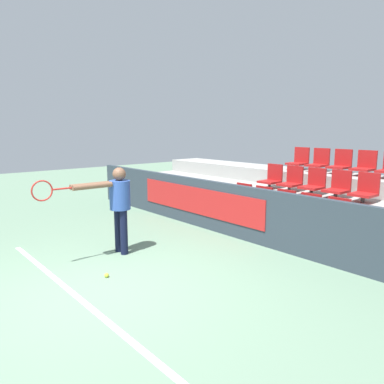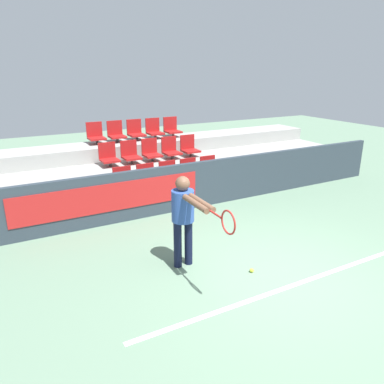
# 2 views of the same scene
# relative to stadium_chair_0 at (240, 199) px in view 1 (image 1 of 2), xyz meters

# --- Properties ---
(ground_plane) EXTENTS (30.00, 30.00, 0.00)m
(ground_plane) POSITION_rel_stadium_chair_0_xyz_m (1.14, -4.04, -0.61)
(ground_plane) COLOR slate
(court_baseline) EXTENTS (5.31, 0.08, 0.01)m
(court_baseline) POSITION_rel_stadium_chair_0_xyz_m (1.14, -4.35, -0.61)
(court_baseline) COLOR white
(court_baseline) RESTS_ON ground
(barrier_wall) EXTENTS (11.72, 0.14, 1.06)m
(barrier_wall) POSITION_rel_stadium_chair_0_xyz_m (1.10, -0.77, -0.08)
(barrier_wall) COLOR #2D3842
(barrier_wall) RESTS_ON ground
(bleacher_tier_front) EXTENTS (11.32, 1.10, 0.37)m
(bleacher_tier_front) POSITION_rel_stadium_chair_0_xyz_m (1.14, -0.14, -0.43)
(bleacher_tier_front) COLOR #9E9E99
(bleacher_tier_front) RESTS_ON ground
(bleacher_tier_middle) EXTENTS (11.32, 1.10, 0.74)m
(bleacher_tier_middle) POSITION_rel_stadium_chair_0_xyz_m (1.14, 0.96, -0.24)
(bleacher_tier_middle) COLOR #9E9E99
(bleacher_tier_middle) RESTS_ON ground
(bleacher_tier_back) EXTENTS (11.32, 1.10, 1.11)m
(bleacher_tier_back) POSITION_rel_stadium_chair_0_xyz_m (1.14, 2.06, -0.06)
(bleacher_tier_back) COLOR #9E9E99
(bleacher_tier_back) RESTS_ON ground
(stadium_chair_0) EXTENTS (0.43, 0.44, 0.57)m
(stadium_chair_0) POSITION_rel_stadium_chair_0_xyz_m (0.00, 0.00, 0.00)
(stadium_chair_0) COLOR #333333
(stadium_chair_0) RESTS_ON bleacher_tier_front
(stadium_chair_1) EXTENTS (0.43, 0.44, 0.57)m
(stadium_chair_1) POSITION_rel_stadium_chair_0_xyz_m (0.57, 0.00, 0.00)
(stadium_chair_1) COLOR #333333
(stadium_chair_1) RESTS_ON bleacher_tier_front
(stadium_chair_2) EXTENTS (0.43, 0.44, 0.57)m
(stadium_chair_2) POSITION_rel_stadium_chair_0_xyz_m (1.14, 0.00, 0.00)
(stadium_chair_2) COLOR #333333
(stadium_chair_2) RESTS_ON bleacher_tier_front
(stadium_chair_3) EXTENTS (0.43, 0.44, 0.57)m
(stadium_chair_3) POSITION_rel_stadium_chair_0_xyz_m (1.71, 0.00, 0.00)
(stadium_chair_3) COLOR #333333
(stadium_chair_3) RESTS_ON bleacher_tier_front
(stadium_chair_4) EXTENTS (0.43, 0.44, 0.57)m
(stadium_chair_4) POSITION_rel_stadium_chair_0_xyz_m (2.28, 0.00, 0.00)
(stadium_chair_4) COLOR #333333
(stadium_chair_4) RESTS_ON bleacher_tier_front
(stadium_chair_5) EXTENTS (0.43, 0.44, 0.57)m
(stadium_chair_5) POSITION_rel_stadium_chair_0_xyz_m (0.00, 1.10, 0.37)
(stadium_chair_5) COLOR #333333
(stadium_chair_5) RESTS_ON bleacher_tier_middle
(stadium_chair_6) EXTENTS (0.43, 0.44, 0.57)m
(stadium_chair_6) POSITION_rel_stadium_chair_0_xyz_m (0.57, 1.10, 0.37)
(stadium_chair_6) COLOR #333333
(stadium_chair_6) RESTS_ON bleacher_tier_middle
(stadium_chair_7) EXTENTS (0.43, 0.44, 0.57)m
(stadium_chair_7) POSITION_rel_stadium_chair_0_xyz_m (1.14, 1.10, 0.37)
(stadium_chair_7) COLOR #333333
(stadium_chair_7) RESTS_ON bleacher_tier_middle
(stadium_chair_8) EXTENTS (0.43, 0.44, 0.57)m
(stadium_chair_8) POSITION_rel_stadium_chair_0_xyz_m (1.71, 1.10, 0.37)
(stadium_chair_8) COLOR #333333
(stadium_chair_8) RESTS_ON bleacher_tier_middle
(stadium_chair_9) EXTENTS (0.43, 0.44, 0.57)m
(stadium_chair_9) POSITION_rel_stadium_chair_0_xyz_m (2.28, 1.10, 0.37)
(stadium_chair_9) COLOR #333333
(stadium_chair_9) RESTS_ON bleacher_tier_middle
(stadium_chair_10) EXTENTS (0.43, 0.44, 0.57)m
(stadium_chair_10) POSITION_rel_stadium_chair_0_xyz_m (0.00, 2.20, 0.74)
(stadium_chair_10) COLOR #333333
(stadium_chair_10) RESTS_ON bleacher_tier_back
(stadium_chair_11) EXTENTS (0.43, 0.44, 0.57)m
(stadium_chair_11) POSITION_rel_stadium_chair_0_xyz_m (0.57, 2.20, 0.74)
(stadium_chair_11) COLOR #333333
(stadium_chair_11) RESTS_ON bleacher_tier_back
(stadium_chair_12) EXTENTS (0.43, 0.44, 0.57)m
(stadium_chair_12) POSITION_rel_stadium_chair_0_xyz_m (1.14, 2.20, 0.74)
(stadium_chair_12) COLOR #333333
(stadium_chair_12) RESTS_ON bleacher_tier_back
(stadium_chair_13) EXTENTS (0.43, 0.44, 0.57)m
(stadium_chair_13) POSITION_rel_stadium_chair_0_xyz_m (1.71, 2.20, 0.74)
(stadium_chair_13) COLOR #333333
(stadium_chair_13) RESTS_ON bleacher_tier_back
(tennis_player) EXTENTS (0.36, 1.63, 1.51)m
(tennis_player) POSITION_rel_stadium_chair_0_xyz_m (-0.05, -3.09, 0.34)
(tennis_player) COLOR black
(tennis_player) RESTS_ON ground
(tennis_ball) EXTENTS (0.07, 0.07, 0.07)m
(tennis_ball) POSITION_rel_stadium_chair_0_xyz_m (0.80, -3.75, -0.58)
(tennis_ball) COLOR #CCDB33
(tennis_ball) RESTS_ON ground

